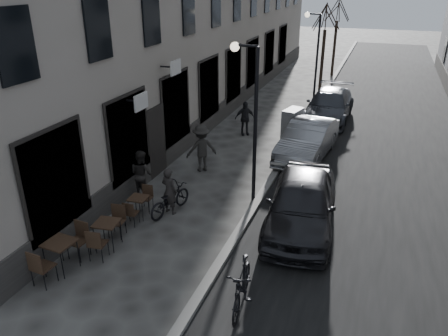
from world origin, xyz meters
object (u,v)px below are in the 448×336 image
Objects in this scene: bistro_set_b at (108,232)px; bistro_set_c at (139,205)px; bistro_set_a at (61,253)px; tree_far at (338,9)px; pedestrian_far at (245,118)px; car_mid at (308,140)px; car_far at (329,106)px; car_near at (302,203)px; utility_cabinet at (292,127)px; streetlamp_far at (314,50)px; pedestrian_near at (141,174)px; streetlamp_near at (251,108)px; pedestrian_mid at (202,148)px; tree_near at (326,16)px; moped at (242,285)px; bicycle at (170,199)px.

bistro_set_c is (-0.03, 1.72, -0.06)m from bistro_set_b.
bistro_set_b is (0.50, 1.29, -0.04)m from bistro_set_a.
pedestrian_far is (-2.14, -14.88, -3.87)m from tree_far.
car_far is at bearing 94.14° from car_mid.
bistro_set_c is at bearing -97.10° from tree_far.
tree_far reaches higher than car_near.
bistro_set_c is 8.46m from utility_cabinet.
streetlamp_far is at bearing 121.50° from car_far.
streetlamp_far reaches higher than bistro_set_c.
streetlamp_far is at bearing 104.26° from car_mid.
pedestrian_near is 1.03× the size of pedestrian_far.
pedestrian_far is (-2.34, 0.53, -0.01)m from utility_cabinet.
streetlamp_near is at bearing 62.41° from bistro_set_a.
tree_far is 3.14× the size of pedestrian_mid.
bistro_set_c is at bearing 43.40° from pedestrian_mid.
utility_cabinet is at bearing 87.21° from streetlamp_near.
tree_far is 1.08× the size of car_far.
tree_far is (0.00, 6.00, 0.00)m from tree_near.
car_mid is 9.35m from moped.
tree_far is 1.25× the size of car_mid.
pedestrian_near is 2.85m from pedestrian_mid.
moped reaches higher than bistro_set_b.
pedestrian_mid is (0.93, 6.93, 0.40)m from bistro_set_a.
streetlamp_far is 1.06× the size of car_near.
utility_cabinet is (0.27, -6.41, -2.35)m from streetlamp_far.
bistro_set_b is at bearing -109.86° from car_mid.
bistro_set_c is 0.85× the size of utility_cabinet.
bistro_set_a is at bearing -99.41° from tree_near.
bistro_set_a is 3.04m from bistro_set_c.
car_mid is at bearing 177.57° from pedestrian_mid.
pedestrian_near reaches higher than bicycle.
streetlamp_near reaches higher than utility_cabinet.
streetlamp_near is 2.72× the size of moped.
utility_cabinet is 4.75m from pedestrian_mid.
streetlamp_far is 13.52m from car_near.
pedestrian_mid reaches higher than pedestrian_near.
utility_cabinet is 0.98× the size of pedestrian_near.
tree_near is at bearing 76.97° from bistro_set_c.
tree_far reaches higher than streetlamp_far.
moped is (4.80, -3.99, -0.26)m from pedestrian_near.
streetlamp_near is at bearing -79.10° from utility_cabinet.
pedestrian_mid is at bearing 141.77° from car_near.
pedestrian_far is at bearing -131.60° from car_far.
car_far is (4.73, 10.77, -0.06)m from pedestrian_near.
tree_far is 15.89m from utility_cabinet.
streetlamp_near is 6.07m from utility_cabinet.
utility_cabinet reaches higher than bistro_set_c.
bistro_set_b is 5.67m from pedestrian_mid.
utility_cabinet is 6.96m from car_near.
car_near reaches higher than utility_cabinet.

